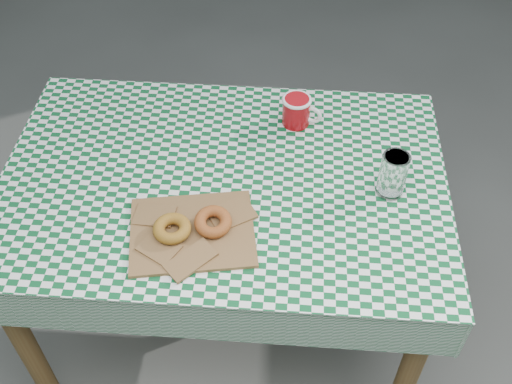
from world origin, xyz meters
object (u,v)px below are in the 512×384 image
paper_bag (192,231)px  table (228,261)px  coffee_mug (296,111)px  drinking_glass (393,175)px

paper_bag → table: bearing=73.9°
table → paper_bag: size_ratio=3.89×
coffee_mug → drinking_glass: drinking_glass is taller
paper_bag → drinking_glass: drinking_glass is taller
table → paper_bag: 0.44m
table → coffee_mug: coffee_mug is taller
table → drinking_glass: bearing=-2.2°
paper_bag → drinking_glass: size_ratio=2.40×
table → paper_bag: bearing=-105.1°
paper_bag → drinking_glass: bearing=18.9°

